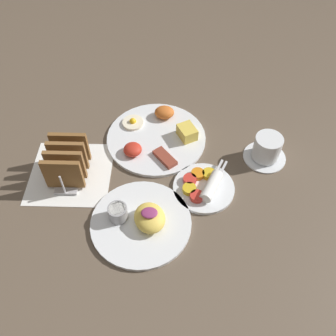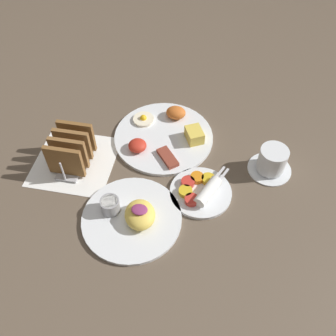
# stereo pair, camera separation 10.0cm
# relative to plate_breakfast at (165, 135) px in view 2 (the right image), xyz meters

# --- Properties ---
(ground_plane) EXTENTS (3.00, 3.00, 0.00)m
(ground_plane) POSITION_rel_plate_breakfast_xyz_m (-0.02, -0.16, -0.01)
(ground_plane) COLOR brown
(napkin_flat) EXTENTS (0.22, 0.22, 0.00)m
(napkin_flat) POSITION_rel_plate_breakfast_xyz_m (-0.23, -0.14, -0.01)
(napkin_flat) COLOR white
(napkin_flat) RESTS_ON ground_plane
(plate_breakfast) EXTENTS (0.29, 0.29, 0.05)m
(plate_breakfast) POSITION_rel_plate_breakfast_xyz_m (0.00, 0.00, 0.00)
(plate_breakfast) COLOR white
(plate_breakfast) RESTS_ON ground_plane
(plate_condiments) EXTENTS (0.16, 0.16, 0.04)m
(plate_condiments) POSITION_rel_plate_breakfast_xyz_m (0.13, -0.18, 0.00)
(plate_condiments) COLOR white
(plate_condiments) RESTS_ON ground_plane
(plate_foreground) EXTENTS (0.25, 0.25, 0.06)m
(plate_foreground) POSITION_rel_plate_breakfast_xyz_m (-0.03, -0.29, 0.00)
(plate_foreground) COLOR white
(plate_foreground) RESTS_ON ground_plane
(toast_rack) EXTENTS (0.10, 0.15, 0.10)m
(toast_rack) POSITION_rel_plate_breakfast_xyz_m (-0.23, -0.14, 0.04)
(toast_rack) COLOR #B7B7BC
(toast_rack) RESTS_ON ground_plane
(coffee_cup) EXTENTS (0.12, 0.12, 0.08)m
(coffee_cup) POSITION_rel_plate_breakfast_xyz_m (0.31, -0.07, 0.03)
(coffee_cup) COLOR white
(coffee_cup) RESTS_ON ground_plane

